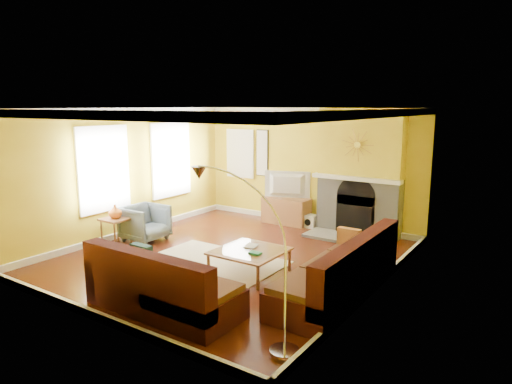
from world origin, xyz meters
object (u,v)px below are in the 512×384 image
Objects in this scene: sectional_sofa at (254,258)px; coffee_table at (250,262)px; arc_lamp at (244,259)px; side_table at (116,231)px; media_console at (286,211)px; armchair at (145,223)px.

sectional_sofa is 0.56m from coffee_table.
sectional_sofa is at bearing 120.11° from arc_lamp.
sectional_sofa is at bearing -3.69° from side_table.
armchair reaches higher than media_console.
sectional_sofa reaches higher than media_console.
arc_lamp is at bearing -118.59° from armchair.
media_console is at bearing 109.90° from coffee_table.
sectional_sofa is at bearing -48.02° from coffee_table.
coffee_table is 0.96× the size of media_console.
arc_lamp reaches higher than sectional_sofa.
armchair reaches higher than coffee_table.
armchair is at bearing 65.82° from side_table.
armchair is at bearing -121.52° from media_console.
coffee_table is (-0.34, 0.38, -0.24)m from sectional_sofa.
arc_lamp reaches higher than armchair.
coffee_table is 3.41m from media_console.
coffee_table is 1.95× the size of side_table.
side_table is (-1.97, -3.36, -0.03)m from media_console.
armchair is 0.40× the size of arc_lamp.
side_table is at bearing 158.81° from arc_lamp.
sectional_sofa is 6.65× the size of side_table.
sectional_sofa is 3.89m from media_console.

